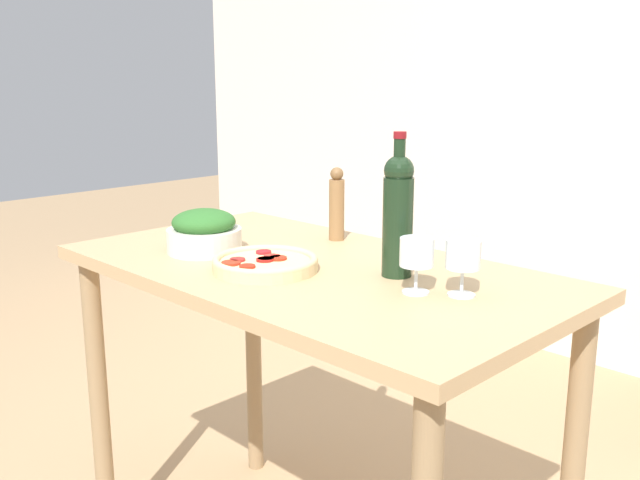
{
  "coord_description": "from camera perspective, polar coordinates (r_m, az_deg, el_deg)",
  "views": [
    {
      "loc": [
        1.27,
        -1.24,
        1.44
      ],
      "look_at": [
        0.0,
        0.04,
        1.02
      ],
      "focal_mm": 40.0,
      "sensor_mm": 36.0,
      "label": 1
    }
  ],
  "objects": [
    {
      "name": "prep_counter",
      "position": [
        1.88,
        -0.79,
        -6.06
      ],
      "size": [
        1.33,
        0.73,
        0.96
      ],
      "color": "tan",
      "rests_on": "ground_plane"
    },
    {
      "name": "wine_bottle",
      "position": [
        1.71,
        6.26,
        2.23
      ],
      "size": [
        0.07,
        0.07,
        0.35
      ],
      "color": "black",
      "rests_on": "prep_counter"
    },
    {
      "name": "wine_glass_near",
      "position": [
        1.59,
        7.66,
        -1.24
      ],
      "size": [
        0.08,
        0.08,
        0.13
      ],
      "color": "silver",
      "rests_on": "prep_counter"
    },
    {
      "name": "wine_glass_far",
      "position": [
        1.59,
        11.37,
        -1.38
      ],
      "size": [
        0.08,
        0.08,
        0.13
      ],
      "color": "silver",
      "rests_on": "prep_counter"
    },
    {
      "name": "pepper_mill",
      "position": [
        2.09,
        1.34,
        2.8
      ],
      "size": [
        0.05,
        0.05,
        0.22
      ],
      "color": "olive",
      "rests_on": "prep_counter"
    },
    {
      "name": "salad_bowl",
      "position": [
        1.98,
        -9.25,
        0.62
      ],
      "size": [
        0.21,
        0.21,
        0.12
      ],
      "color": "silver",
      "rests_on": "prep_counter"
    },
    {
      "name": "homemade_pizza",
      "position": [
        1.78,
        -4.42,
        -1.85
      ],
      "size": [
        0.26,
        0.26,
        0.04
      ],
      "color": "#DBC189",
      "rests_on": "prep_counter"
    }
  ]
}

